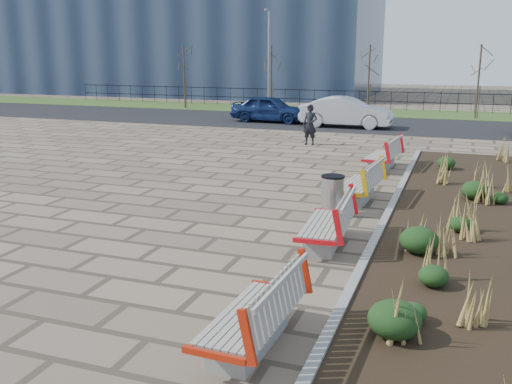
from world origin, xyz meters
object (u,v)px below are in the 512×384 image
(bench_b, at_px, (325,221))
(car_blue, at_px, (270,109))
(pedestrian, at_px, (310,125))
(lamp_west, at_px, (269,62))
(bench_c, at_px, (358,182))
(litter_bin, at_px, (332,196))
(car_silver, at_px, (346,112))
(bench_a, at_px, (250,311))
(bench_d, at_px, (382,154))

(bench_b, bearing_deg, car_blue, 108.45)
(bench_b, xyz_separation_m, pedestrian, (-3.40, 11.86, 0.31))
(lamp_west, bearing_deg, car_blue, -70.63)
(lamp_west, bearing_deg, bench_c, -65.37)
(bench_b, xyz_separation_m, litter_bin, (-0.33, 2.17, -0.04))
(car_blue, xyz_separation_m, lamp_west, (-1.68, 4.78, 2.32))
(bench_b, height_order, car_silver, car_silver)
(bench_c, height_order, pedestrian, pedestrian)
(litter_bin, relative_size, lamp_west, 0.15)
(bench_a, height_order, bench_d, same)
(bench_b, height_order, litter_bin, bench_b)
(bench_a, distance_m, bench_c, 7.75)
(litter_bin, xyz_separation_m, lamp_west, (-8.67, 21.08, 2.58))
(bench_c, distance_m, pedestrian, 8.92)
(bench_d, xyz_separation_m, litter_bin, (-0.33, -5.76, -0.04))
(litter_bin, relative_size, pedestrian, 0.56)
(car_silver, relative_size, lamp_west, 0.75)
(bench_d, bearing_deg, car_silver, 113.03)
(bench_a, height_order, bench_c, same)
(litter_bin, bearing_deg, car_silver, 100.04)
(bench_a, relative_size, car_silver, 0.47)
(bench_d, xyz_separation_m, car_blue, (-7.32, 10.54, 0.22))
(bench_b, bearing_deg, bench_a, -93.17)
(car_blue, bearing_deg, bench_a, -159.41)
(litter_bin, distance_m, car_silver, 15.80)
(litter_bin, xyz_separation_m, car_silver, (-2.75, 15.55, 0.30))
(bench_c, relative_size, litter_bin, 2.29)
(litter_bin, bearing_deg, pedestrian, 107.58)
(pedestrian, distance_m, lamp_west, 12.89)
(litter_bin, xyz_separation_m, car_blue, (-6.99, 16.30, 0.26))
(pedestrian, bearing_deg, bench_c, -60.85)
(car_silver, bearing_deg, litter_bin, -170.01)
(bench_a, relative_size, bench_b, 1.00)
(bench_d, relative_size, pedestrian, 1.29)
(bench_c, relative_size, lamp_west, 0.35)
(pedestrian, bearing_deg, bench_b, -67.26)
(bench_b, bearing_deg, car_silver, 96.69)
(bench_b, relative_size, lamp_west, 0.35)
(bench_a, height_order, car_silver, car_silver)
(bench_c, xyz_separation_m, lamp_west, (-9.00, 19.63, 2.54))
(bench_c, bearing_deg, lamp_west, 119.05)
(bench_a, bearing_deg, bench_d, 92.35)
(car_blue, bearing_deg, pedestrian, -146.66)
(lamp_west, bearing_deg, car_silver, -43.04)
(bench_a, xyz_separation_m, litter_bin, (-0.33, 6.31, -0.04))
(bench_c, xyz_separation_m, car_silver, (-3.08, 14.10, 0.26))
(bench_b, xyz_separation_m, bench_d, (0.00, 7.93, 0.00))
(bench_a, distance_m, bench_b, 4.14)
(bench_c, height_order, car_silver, car_silver)
(litter_bin, xyz_separation_m, pedestrian, (-3.07, 9.69, 0.35))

